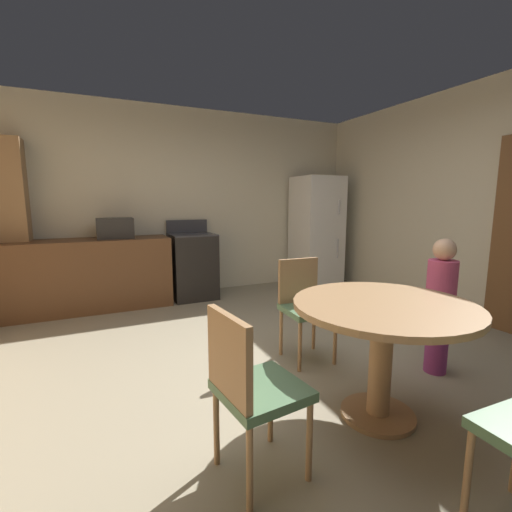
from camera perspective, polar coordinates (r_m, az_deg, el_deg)
ground_plane at (r=3.03m, az=4.49°, el=-18.10°), size 14.00×14.00×0.00m
wall_back at (r=5.40m, az=-10.66°, el=8.53°), size 5.55×0.12×2.70m
wall_right at (r=4.75m, az=33.13°, el=7.21°), size 0.12×5.38×2.70m
kitchen_counter at (r=4.92m, az=-25.86°, el=-2.80°), size 2.04×0.60×0.90m
pantry_column at (r=5.10m, az=-35.30°, el=3.66°), size 0.44×0.36×2.10m
oven_range at (r=5.07m, az=-10.25°, el=-1.51°), size 0.60×0.60×1.10m
refrigerator at (r=5.83m, az=9.78°, el=3.95°), size 0.68×0.68×1.76m
microwave at (r=4.85m, az=-21.96°, el=4.22°), size 0.44×0.32×0.26m
dining_table at (r=2.35m, az=19.88°, el=-10.98°), size 1.11×1.11×0.76m
chair_north at (r=3.12m, az=7.84°, el=-7.44°), size 0.42×0.42×0.87m
chair_west at (r=1.80m, az=-0.99°, el=-20.12°), size 0.44×0.44×0.87m
person_child at (r=3.15m, az=27.77°, el=-6.74°), size 0.27×0.27×1.09m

